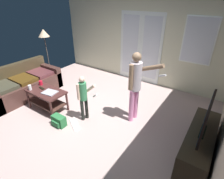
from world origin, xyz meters
TOP-DOWN VIEW (x-y plane):
  - ground_plane at (0.00, 0.00)m, footprint 5.50×5.21m
  - wall_back_with_doors at (0.06, 2.57)m, footprint 5.50×0.09m
  - leather_couch at (-2.04, -0.16)m, footprint 0.91×1.91m
  - coffee_table at (-0.89, -0.25)m, footprint 0.94×0.53m
  - tv_stand at (2.43, 0.35)m, footprint 0.42×1.55m
  - flat_screen_tv at (2.43, 0.35)m, footprint 0.08×1.02m
  - person_adult at (1.03, 0.58)m, footprint 0.70×0.42m
  - person_child at (0.13, -0.04)m, footprint 0.44×0.28m
  - floor_lamp at (-2.36, 1.00)m, footprint 0.33×0.33m
  - backpack at (-0.19, -0.53)m, footprint 0.31×0.20m
  - loose_keyboard at (0.08, -0.33)m, footprint 0.45×0.33m
  - laptop_closed at (-0.73, -0.26)m, footprint 0.35×0.30m
  - cup_near_edge at (-1.23, -0.42)m, footprint 0.08×0.08m
  - cup_by_laptop at (-1.24, -0.11)m, footprint 0.09×0.09m
  - tv_remote_black at (-1.06, -0.23)m, footprint 0.18×0.07m

SIDE VIEW (x-z plane):
  - ground_plane at x=0.00m, z-range -0.02..0.00m
  - loose_keyboard at x=0.08m, z-range 0.00..0.02m
  - backpack at x=-0.19m, z-range 0.00..0.23m
  - tv_stand at x=2.43m, z-range 0.00..0.47m
  - leather_couch at x=-2.04m, z-range -0.12..0.71m
  - coffee_table at x=-0.89m, z-range 0.11..0.62m
  - tv_remote_black at x=-1.06m, z-range 0.51..0.53m
  - laptop_closed at x=-0.73m, z-range 0.51..0.53m
  - cup_by_laptop at x=-1.24m, z-range 0.51..0.62m
  - cup_near_edge at x=-1.23m, z-range 0.51..0.63m
  - person_child at x=0.13m, z-range 0.10..1.15m
  - flat_screen_tv at x=2.43m, z-range 0.47..1.07m
  - person_adult at x=1.03m, z-range 0.16..1.71m
  - wall_back_with_doors at x=0.06m, z-range -0.04..2.74m
  - floor_lamp at x=-2.36m, z-range 0.58..2.18m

